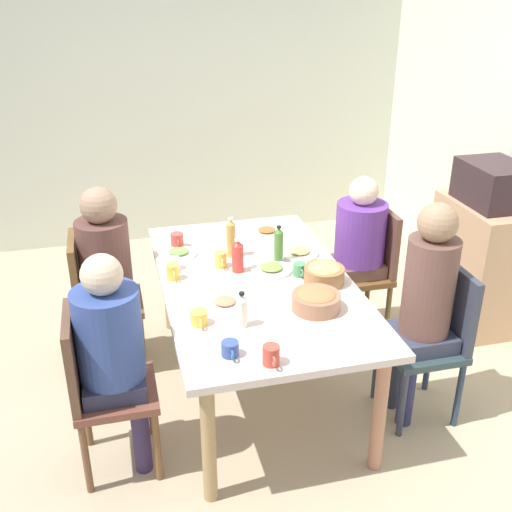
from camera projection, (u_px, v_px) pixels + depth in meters
ground_plane at (256, 385)px, 3.79m from camera, size 5.91×5.91×0.00m
wall_left at (188, 97)px, 5.44m from camera, size 0.12×4.19×2.60m
dining_table at (256, 291)px, 3.51m from camera, size 1.82×1.06×0.74m
chair_0 at (369, 264)px, 4.17m from camera, size 0.40×0.40×0.90m
person_0 at (358, 241)px, 4.07m from camera, size 0.34×0.34×1.14m
chair_1 at (98, 383)px, 2.97m from camera, size 0.40×0.40×0.90m
person_1 at (112, 345)px, 2.90m from camera, size 0.32×0.32×1.19m
chair_2 at (435, 334)px, 3.37m from camera, size 0.40×0.40×0.90m
person_2 at (426, 297)px, 3.24m from camera, size 0.30×0.30×1.29m
chair_3 at (96, 296)px, 3.77m from camera, size 0.40×0.40×0.90m
person_3 at (107, 262)px, 3.69m from camera, size 0.31×0.31×1.21m
plate_0 at (271, 269)px, 3.57m from camera, size 0.24×0.24×0.04m
plate_1 at (225, 303)px, 3.20m from camera, size 0.21×0.21×0.04m
plate_2 at (179, 253)px, 3.76m from camera, size 0.22×0.22×0.04m
plate_3 at (299, 253)px, 3.77m from camera, size 0.24×0.24×0.04m
plate_4 at (267, 232)px, 4.07m from camera, size 0.21×0.21×0.04m
bowl_0 at (316, 300)px, 3.15m from camera, size 0.25×0.25×0.11m
bowl_1 at (324, 274)px, 3.42m from camera, size 0.23×0.23×0.11m
cup_0 at (174, 264)px, 3.58m from camera, size 0.11×0.07×0.07m
cup_1 at (221, 260)px, 3.61m from camera, size 0.11×0.07×0.09m
cup_2 at (230, 349)px, 2.78m from camera, size 0.12×0.08×0.07m
cup_3 at (300, 270)px, 3.50m from camera, size 0.11×0.07×0.07m
cup_4 at (271, 355)px, 2.71m from camera, size 0.11×0.08×0.09m
cup_5 at (199, 318)px, 3.02m from camera, size 0.12×0.09×0.07m
cup_6 at (173, 272)px, 3.46m from camera, size 0.11×0.07×0.09m
cup_7 at (177, 240)px, 3.86m from camera, size 0.12×0.08×0.09m
bottle_0 at (238, 256)px, 3.53m from camera, size 0.07×0.07×0.21m
bottle_1 at (231, 238)px, 3.71m from camera, size 0.06×0.06×0.25m
bottle_2 at (279, 245)px, 3.64m from camera, size 0.06×0.06×0.23m
bottle_3 at (242, 310)px, 2.99m from camera, size 0.06×0.06×0.19m
side_cabinet at (480, 263)px, 4.32m from camera, size 0.70×0.44×0.90m
microwave at (494, 184)px, 4.07m from camera, size 0.48×0.36×0.28m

